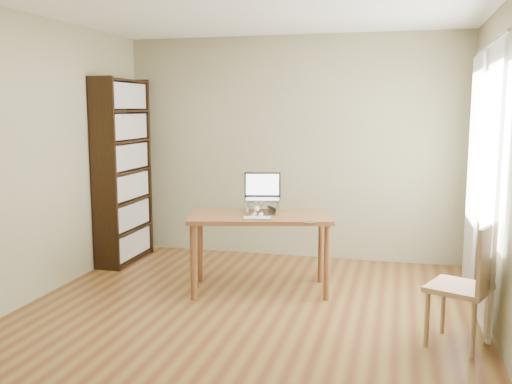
{
  "coord_description": "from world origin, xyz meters",
  "views": [
    {
      "loc": [
        1.25,
        -4.36,
        1.76
      ],
      "look_at": [
        -0.08,
        0.84,
        0.97
      ],
      "focal_mm": 40.0,
      "sensor_mm": 36.0,
      "label": 1
    }
  ],
  "objects_px": {
    "laptop": "(264,193)",
    "chair": "(470,281)",
    "desk": "(260,225)",
    "keyboard": "(257,218)",
    "cat": "(262,206)",
    "bookshelf": "(123,171)"
  },
  "relations": [
    {
      "from": "keyboard",
      "to": "cat",
      "type": "xyz_separation_m",
      "value": [
        -0.04,
        0.33,
        0.06
      ]
    },
    {
      "from": "bookshelf",
      "to": "cat",
      "type": "distance_m",
      "value": 1.89
    },
    {
      "from": "keyboard",
      "to": "cat",
      "type": "distance_m",
      "value": 0.34
    },
    {
      "from": "keyboard",
      "to": "chair",
      "type": "bearing_deg",
      "value": -30.44
    },
    {
      "from": "desk",
      "to": "laptop",
      "type": "xyz_separation_m",
      "value": [
        -0.0,
        0.14,
        0.3
      ]
    },
    {
      "from": "bookshelf",
      "to": "desk",
      "type": "bearing_deg",
      "value": -21.12
    },
    {
      "from": "bookshelf",
      "to": "keyboard",
      "type": "bearing_deg",
      "value": -26.66
    },
    {
      "from": "desk",
      "to": "bookshelf",
      "type": "bearing_deg",
      "value": 145.51
    },
    {
      "from": "bookshelf",
      "to": "keyboard",
      "type": "distance_m",
      "value": 2.06
    },
    {
      "from": "bookshelf",
      "to": "chair",
      "type": "distance_m",
      "value": 3.98
    },
    {
      "from": "desk",
      "to": "chair",
      "type": "xyz_separation_m",
      "value": [
        1.81,
        -0.9,
        -0.14
      ]
    },
    {
      "from": "keyboard",
      "to": "laptop",
      "type": "bearing_deg",
      "value": 84.3
    },
    {
      "from": "cat",
      "to": "laptop",
      "type": "bearing_deg",
      "value": 63.65
    },
    {
      "from": "laptop",
      "to": "cat",
      "type": "distance_m",
      "value": 0.13
    },
    {
      "from": "cat",
      "to": "chair",
      "type": "bearing_deg",
      "value": -32.08
    },
    {
      "from": "cat",
      "to": "bookshelf",
      "type": "bearing_deg",
      "value": 158.85
    },
    {
      "from": "laptop",
      "to": "chair",
      "type": "relative_size",
      "value": 0.43
    },
    {
      "from": "desk",
      "to": "chair",
      "type": "bearing_deg",
      "value": -39.87
    },
    {
      "from": "desk",
      "to": "chair",
      "type": "height_order",
      "value": "chair"
    },
    {
      "from": "cat",
      "to": "desk",
      "type": "bearing_deg",
      "value": -85.86
    },
    {
      "from": "chair",
      "to": "keyboard",
      "type": "bearing_deg",
      "value": -177.44
    },
    {
      "from": "bookshelf",
      "to": "desk",
      "type": "distance_m",
      "value": 1.97
    }
  ]
}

